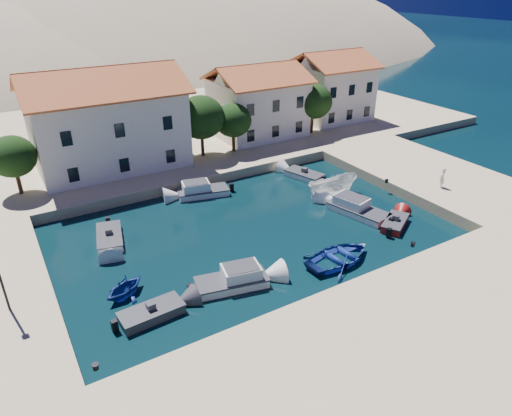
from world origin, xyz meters
The scene contains 21 objects.
ground centered at (0.00, 0.00, 0.00)m, with size 400.00×400.00×0.00m, color black.
quay_south centered at (0.00, -6.00, 0.50)m, with size 52.00×12.00×1.00m, color tan.
quay_east centered at (20.50, 10.00, 0.50)m, with size 11.00×20.00×1.00m, color tan.
quay_north centered at (2.00, 38.00, 0.50)m, with size 80.00×36.00×1.00m, color tan.
hills centered at (20.64, 123.62, -23.40)m, with size 254.00×176.00×99.00m.
building_left centered at (-6.00, 28.00, 5.94)m, with size 14.70×9.45×9.70m.
building_mid centered at (12.00, 29.00, 5.22)m, with size 10.50×8.40×8.30m.
building_right centered at (24.00, 30.00, 5.47)m, with size 9.45×8.40×8.80m.
trees centered at (4.51, 25.46, 4.84)m, with size 37.30×5.30×6.45m.
bollards centered at (2.80, 3.87, 1.15)m, with size 29.36×9.56×0.30m.
motorboat_grey_sw centered at (-10.30, 4.29, 0.29)m, with size 3.93×1.94×1.25m.
cabin_cruiser_south centered at (-4.73, 4.52, 0.48)m, with size 5.05×2.95×1.60m.
rowboat_south centered at (3.24, 3.13, 0.00)m, with size 3.85×5.39×1.12m, color navy.
motorboat_red_se centered at (10.54, 4.79, 0.30)m, with size 3.72×3.02×1.25m.
cabin_cruiser_east centered at (9.42, 7.98, 0.48)m, with size 3.41×5.73×1.60m.
boat_east centered at (9.92, 12.08, 0.00)m, with size 1.94×5.17×2.00m, color white.
motorboat_white_ne centered at (10.21, 16.82, 0.29)m, with size 2.99×4.37×1.25m.
rowboat_west centered at (-11.06, 7.19, 0.00)m, with size 2.49×2.88×1.52m, color navy.
motorboat_white_west centered at (-10.09, 14.50, 0.29)m, with size 2.73×4.49×1.25m.
cabin_cruiser_north centered at (-0.38, 18.32, 0.48)m, with size 5.06×3.01×1.60m.
pedestrian centered at (18.21, 6.72, 1.94)m, with size 0.68×0.45×1.87m, color silver.
Camera 1 is at (-15.95, -17.34, 18.30)m, focal length 32.00 mm.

